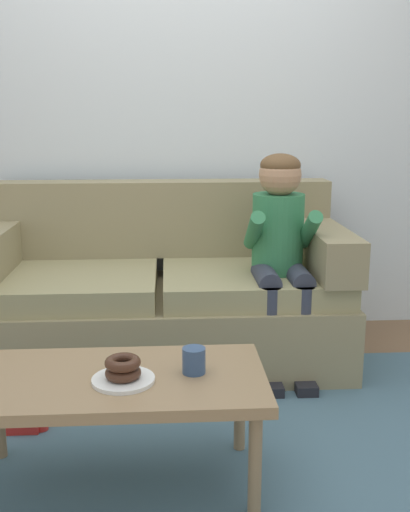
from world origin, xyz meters
TOP-DOWN VIEW (x-y plane):
  - ground at (0.00, 0.00)m, footprint 10.00×10.00m
  - wall_back at (0.00, 1.40)m, footprint 8.00×0.10m
  - area_rug at (0.00, -0.25)m, footprint 2.87×2.07m
  - couch at (-0.11, 0.85)m, footprint 1.92×0.90m
  - coffee_table at (-0.26, -0.34)m, footprint 1.04×0.53m
  - person_child at (0.49, 0.64)m, footprint 0.34×0.58m
  - plate at (-0.22, -0.39)m, footprint 0.21×0.21m
  - donut at (-0.22, -0.39)m, footprint 0.17×0.17m
  - donut_second at (-0.22, -0.39)m, footprint 0.14×0.14m
  - mug at (0.01, -0.33)m, footprint 0.08×0.08m
  - toy_controller at (-0.69, 0.06)m, footprint 0.23×0.09m

SIDE VIEW (x-z plane):
  - ground at x=0.00m, z-range 0.00..0.00m
  - area_rug at x=0.00m, z-range 0.00..0.01m
  - toy_controller at x=-0.69m, z-range 0.00..0.05m
  - couch at x=-0.11m, z-range -0.12..0.80m
  - coffee_table at x=-0.26m, z-range 0.17..0.59m
  - plate at x=-0.22m, z-range 0.42..0.43m
  - donut at x=-0.22m, z-range 0.43..0.47m
  - mug at x=0.01m, z-range 0.42..0.51m
  - donut_second at x=-0.22m, z-range 0.47..0.51m
  - person_child at x=0.49m, z-range 0.12..1.22m
  - wall_back at x=0.00m, z-range 0.00..2.80m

